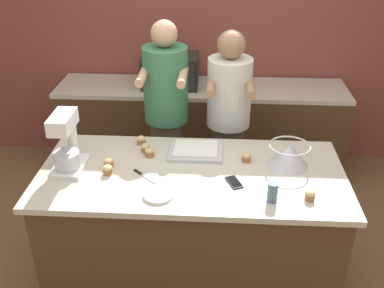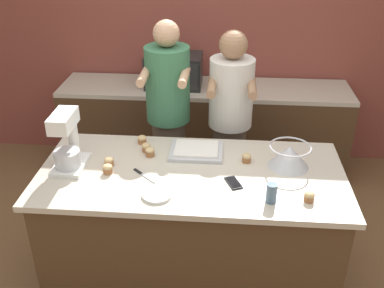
# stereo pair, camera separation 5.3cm
# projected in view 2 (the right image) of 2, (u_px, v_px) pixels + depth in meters

# --- Properties ---
(ground_plane) EXTENTS (16.00, 16.00, 0.00)m
(ground_plane) POSITION_uv_depth(u_px,v_px,m) (191.00, 274.00, 3.39)
(ground_plane) COLOR brown
(back_wall) EXTENTS (10.00, 0.06, 2.70)m
(back_wall) POSITION_uv_depth(u_px,v_px,m) (207.00, 31.00, 4.43)
(back_wall) COLOR brown
(back_wall) RESTS_ON ground_plane
(island_counter) EXTENTS (2.02, 0.95, 0.91)m
(island_counter) POSITION_uv_depth(u_px,v_px,m) (191.00, 226.00, 3.17)
(island_counter) COLOR #4C331E
(island_counter) RESTS_ON ground_plane
(back_counter) EXTENTS (2.80, 0.60, 0.90)m
(back_counter) POSITION_uv_depth(u_px,v_px,m) (204.00, 128.00, 4.55)
(back_counter) COLOR #4C331E
(back_counter) RESTS_ON ground_plane
(person_left) EXTENTS (0.36, 0.51, 1.72)m
(person_left) POSITION_uv_depth(u_px,v_px,m) (169.00, 121.00, 3.65)
(person_left) COLOR brown
(person_left) RESTS_ON ground_plane
(person_right) EXTENTS (0.36, 0.51, 1.65)m
(person_right) POSITION_uv_depth(u_px,v_px,m) (230.00, 127.00, 3.63)
(person_right) COLOR brown
(person_right) RESTS_ON ground_plane
(stand_mixer) EXTENTS (0.20, 0.30, 0.40)m
(stand_mixer) POSITION_uv_depth(u_px,v_px,m) (67.00, 144.00, 2.92)
(stand_mixer) COLOR white
(stand_mixer) RESTS_ON island_counter
(mixing_bowl) EXTENTS (0.28, 0.28, 0.15)m
(mixing_bowl) POSITION_uv_depth(u_px,v_px,m) (289.00, 156.00, 2.98)
(mixing_bowl) COLOR #BCBCC1
(mixing_bowl) RESTS_ON island_counter
(baking_tray) EXTENTS (0.37, 0.30, 0.04)m
(baking_tray) POSITION_uv_depth(u_px,v_px,m) (196.00, 150.00, 3.17)
(baking_tray) COLOR #BCBCC1
(baking_tray) RESTS_ON island_counter
(microwave_oven) EXTENTS (0.54, 0.35, 0.31)m
(microwave_oven) POSITION_uv_depth(u_px,v_px,m) (174.00, 71.00, 4.28)
(microwave_oven) COLOR black
(microwave_oven) RESTS_ON back_counter
(cell_phone) EXTENTS (0.12, 0.16, 0.01)m
(cell_phone) POSITION_uv_depth(u_px,v_px,m) (233.00, 183.00, 2.83)
(cell_phone) COLOR black
(cell_phone) RESTS_ON island_counter
(drinking_glass) EXTENTS (0.06, 0.06, 0.12)m
(drinking_glass) POSITION_uv_depth(u_px,v_px,m) (271.00, 193.00, 2.63)
(drinking_glass) COLOR slate
(drinking_glass) RESTS_ON island_counter
(small_plate) EXTENTS (0.18, 0.18, 0.02)m
(small_plate) POSITION_uv_depth(u_px,v_px,m) (157.00, 195.00, 2.70)
(small_plate) COLOR white
(small_plate) RESTS_ON island_counter
(knife) EXTENTS (0.17, 0.16, 0.01)m
(knife) POSITION_uv_depth(u_px,v_px,m) (143.00, 175.00, 2.91)
(knife) COLOR #BCBCC1
(knife) RESTS_ON island_counter
(cupcake_0) EXTENTS (0.06, 0.06, 0.06)m
(cupcake_0) POSITION_uv_depth(u_px,v_px,m) (108.00, 169.00, 2.92)
(cupcake_0) COLOR #9E6038
(cupcake_0) RESTS_ON island_counter
(cupcake_1) EXTENTS (0.06, 0.06, 0.06)m
(cupcake_1) POSITION_uv_depth(u_px,v_px,m) (247.00, 158.00, 3.05)
(cupcake_1) COLOR #9E6038
(cupcake_1) RESTS_ON island_counter
(cupcake_2) EXTENTS (0.06, 0.06, 0.06)m
(cupcake_2) POSITION_uv_depth(u_px,v_px,m) (309.00, 196.00, 2.65)
(cupcake_2) COLOR #9E6038
(cupcake_2) RESTS_ON island_counter
(cupcake_3) EXTENTS (0.06, 0.06, 0.06)m
(cupcake_3) POSITION_uv_depth(u_px,v_px,m) (146.00, 147.00, 3.18)
(cupcake_3) COLOR #9E6038
(cupcake_3) RESTS_ON island_counter
(cupcake_4) EXTENTS (0.06, 0.06, 0.06)m
(cupcake_4) POSITION_uv_depth(u_px,v_px,m) (142.00, 139.00, 3.28)
(cupcake_4) COLOR #9E6038
(cupcake_4) RESTS_ON island_counter
(cupcake_5) EXTENTS (0.06, 0.06, 0.06)m
(cupcake_5) POSITION_uv_depth(u_px,v_px,m) (109.00, 161.00, 3.01)
(cupcake_5) COLOR #9E6038
(cupcake_5) RESTS_ON island_counter
(cupcake_6) EXTENTS (0.06, 0.06, 0.06)m
(cupcake_6) POSITION_uv_depth(u_px,v_px,m) (150.00, 152.00, 3.12)
(cupcake_6) COLOR #9E6038
(cupcake_6) RESTS_ON island_counter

